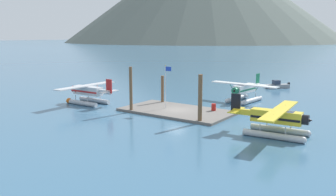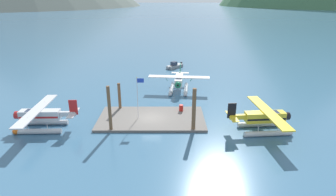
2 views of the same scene
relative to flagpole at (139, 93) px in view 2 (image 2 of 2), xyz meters
name	(u,v)px [view 2 (image 2 of 2)]	position (x,y,z in m)	size (l,w,h in m)	color
ground_plane	(152,119)	(1.63, 0.09, -3.84)	(1200.00, 1200.00, 0.00)	#38607F
dock_platform	(152,118)	(1.63, 0.09, -3.69)	(14.10, 7.66, 0.30)	#66605B
piling_near_left	(111,109)	(-3.13, -3.36, -0.92)	(0.39, 0.39, 5.83)	brown
piling_near_right	(195,110)	(6.95, -3.26, -1.08)	(0.48, 0.48, 5.50)	brown
piling_far_left	(120,97)	(-3.11, 3.41, -1.80)	(0.42, 0.42, 4.06)	brown
flagpole	(139,93)	(0.00, 0.00, 0.00)	(0.95, 0.10, 5.64)	silver
fuel_drum	(182,108)	(5.70, 2.35, -3.10)	(0.62, 0.62, 0.88)	#AD1E19
mooring_buoy	(17,131)	(-14.39, -4.11, -3.44)	(0.78, 0.78, 0.78)	orange
seaplane_white_bow_right	(180,82)	(5.72, 11.88, -2.26)	(10.49, 7.96, 3.84)	#B7BABF
seaplane_silver_port_aft	(41,117)	(-11.87, -2.75, -2.26)	(7.98, 10.43, 3.84)	#B7BABF
seaplane_yellow_stbd_aft	(266,120)	(15.57, -3.32, -2.26)	(7.97, 10.48, 3.84)	#B7BABF
boat_grey_open_north	(175,66)	(5.31, 28.01, -3.35)	(3.95, 4.10, 1.50)	gray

